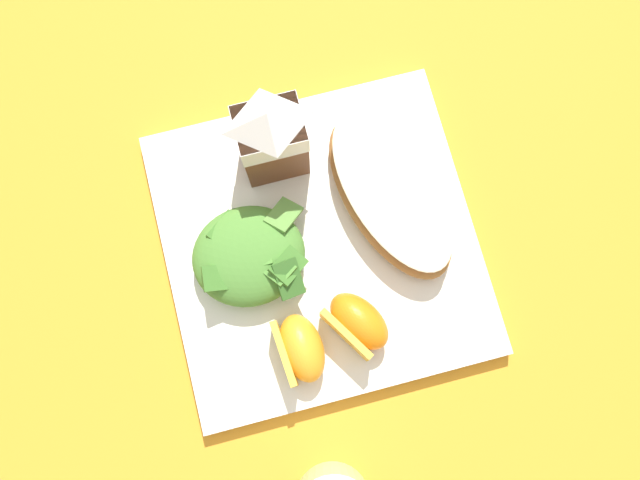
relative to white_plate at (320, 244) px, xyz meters
name	(u,v)px	position (x,y,z in m)	size (l,w,h in m)	color
ground	(320,246)	(0.00, 0.00, -0.01)	(3.00, 3.00, 0.00)	orange
white_plate	(320,244)	(0.00, 0.00, 0.00)	(0.28, 0.28, 0.02)	white
cheesy_pizza_bread	(390,195)	(0.07, 0.02, 0.03)	(0.12, 0.19, 0.04)	#A87038
green_salad_pile	(250,260)	(-0.06, 0.00, 0.03)	(0.11, 0.09, 0.05)	#4C8433
milk_carton	(271,136)	(-0.02, 0.09, 0.07)	(0.06, 0.05, 0.11)	brown
orange_wedge_front	(300,349)	(-0.04, -0.09, 0.03)	(0.04, 0.06, 0.04)	orange
orange_wedge_middle	(358,323)	(0.01, -0.08, 0.03)	(0.06, 0.07, 0.04)	orange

